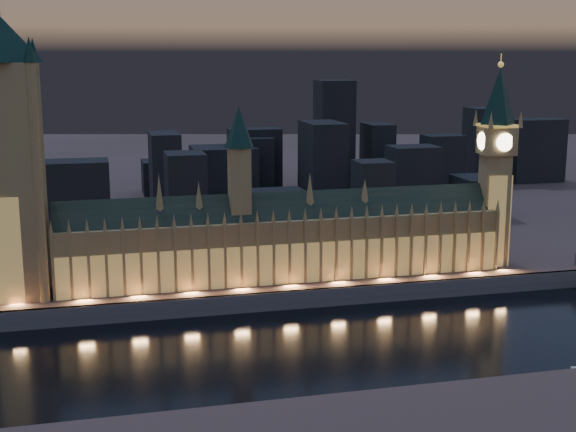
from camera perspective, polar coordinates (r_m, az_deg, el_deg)
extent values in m
plane|color=black|center=(309.80, 1.56, -8.95)|extent=(2000.00, 2000.00, 0.00)
cube|color=#42372C|center=(810.09, -8.28, 4.04)|extent=(2000.00, 960.00, 8.00)
cube|color=#434B53|center=(346.01, -0.25, -6.02)|extent=(2000.00, 2.50, 8.00)
cube|color=#9A6E4A|center=(361.89, -0.29, -2.27)|extent=(200.13, 21.31, 28.00)
cube|color=tan|center=(353.49, 0.10, -3.44)|extent=(200.00, 0.50, 18.00)
cube|color=black|center=(358.20, -0.29, 0.37)|extent=(200.10, 17.57, 16.26)
cube|color=#9A6E4A|center=(351.80, -3.47, 2.30)|extent=(9.00, 9.00, 32.00)
cone|color=#0F2B28|center=(348.65, -3.52, 6.36)|extent=(13.00, 13.00, 18.00)
cube|color=#9A6E4A|center=(342.54, -16.37, -3.55)|extent=(1.20, 1.20, 28.00)
cone|color=#9A6E4A|center=(339.23, -16.53, -0.75)|extent=(2.00, 2.00, 6.00)
cube|color=#9A6E4A|center=(342.25, -15.18, -3.49)|extent=(1.20, 1.20, 28.00)
cone|color=#9A6E4A|center=(338.93, -15.33, -0.69)|extent=(2.00, 2.00, 6.00)
cube|color=#9A6E4A|center=(342.11, -13.98, -3.44)|extent=(1.20, 1.20, 28.00)
cone|color=#9A6E4A|center=(338.79, -14.12, -0.63)|extent=(2.00, 2.00, 6.00)
cube|color=#9A6E4A|center=(342.12, -12.78, -3.38)|extent=(1.20, 1.20, 28.00)
cone|color=#9A6E4A|center=(338.80, -12.91, -0.57)|extent=(2.00, 2.00, 6.00)
cube|color=#9A6E4A|center=(342.27, -11.59, -3.32)|extent=(1.20, 1.20, 28.00)
cone|color=#9A6E4A|center=(338.96, -11.71, -0.52)|extent=(2.00, 2.00, 6.00)
cube|color=#9A6E4A|center=(342.58, -10.39, -3.26)|extent=(1.20, 1.20, 28.00)
cone|color=#9A6E4A|center=(339.26, -10.50, -0.46)|extent=(2.00, 2.00, 6.00)
cube|color=#9A6E4A|center=(343.03, -9.20, -3.20)|extent=(1.20, 1.20, 28.00)
cone|color=#9A6E4A|center=(339.72, -9.30, -0.40)|extent=(2.00, 2.00, 6.00)
cube|color=#9A6E4A|center=(343.63, -8.01, -3.13)|extent=(1.20, 1.20, 28.00)
cone|color=#9A6E4A|center=(340.33, -8.10, -0.34)|extent=(2.00, 2.00, 6.00)
cube|color=#9A6E4A|center=(344.38, -6.83, -3.07)|extent=(1.20, 1.20, 28.00)
cone|color=#9A6E4A|center=(341.09, -6.91, -0.28)|extent=(2.00, 2.00, 6.00)
cube|color=#9A6E4A|center=(345.28, -5.65, -3.01)|extent=(1.20, 1.20, 28.00)
cone|color=#9A6E4A|center=(341.99, -5.72, -0.22)|extent=(2.00, 2.00, 6.00)
cube|color=#9A6E4A|center=(346.32, -4.48, -2.94)|extent=(1.20, 1.20, 28.00)
cone|color=#9A6E4A|center=(343.04, -4.54, -0.17)|extent=(2.00, 2.00, 6.00)
cube|color=#9A6E4A|center=(347.50, -3.32, -2.87)|extent=(1.20, 1.20, 28.00)
cone|color=#9A6E4A|center=(344.23, -3.37, -0.11)|extent=(2.00, 2.00, 6.00)
cube|color=#9A6E4A|center=(348.83, -2.16, -2.81)|extent=(1.20, 1.20, 28.00)
cone|color=#9A6E4A|center=(345.57, -2.21, -0.05)|extent=(2.00, 2.00, 6.00)
cube|color=#9A6E4A|center=(350.29, -1.02, -2.74)|extent=(1.20, 1.20, 28.00)
cone|color=#9A6E4A|center=(347.05, -1.05, 0.01)|extent=(2.00, 2.00, 6.00)
cube|color=#9A6E4A|center=(351.90, 0.12, -2.67)|extent=(1.20, 1.20, 28.00)
cone|color=#9A6E4A|center=(348.67, 0.09, 0.06)|extent=(2.00, 2.00, 6.00)
cube|color=#9A6E4A|center=(353.64, 1.24, -2.60)|extent=(1.20, 1.20, 28.00)
cone|color=#9A6E4A|center=(350.43, 1.23, 0.12)|extent=(2.00, 2.00, 6.00)
cube|color=#9A6E4A|center=(355.52, 2.35, -2.53)|extent=(1.20, 1.20, 28.00)
cone|color=#9A6E4A|center=(352.33, 2.35, 0.17)|extent=(2.00, 2.00, 6.00)
cube|color=#9A6E4A|center=(357.53, 3.45, -2.46)|extent=(1.20, 1.20, 28.00)
cone|color=#9A6E4A|center=(354.36, 3.46, 0.23)|extent=(2.00, 2.00, 6.00)
cube|color=#9A6E4A|center=(359.67, 4.54, -2.39)|extent=(1.20, 1.20, 28.00)
cone|color=#9A6E4A|center=(356.52, 4.55, 0.28)|extent=(2.00, 2.00, 6.00)
cube|color=#9A6E4A|center=(361.94, 5.61, -2.32)|extent=(1.20, 1.20, 28.00)
cone|color=#9A6E4A|center=(358.81, 5.64, 0.34)|extent=(2.00, 2.00, 6.00)
cube|color=#9A6E4A|center=(364.34, 6.67, -2.25)|extent=(1.20, 1.20, 28.00)
cone|color=#9A6E4A|center=(361.22, 6.70, 0.39)|extent=(2.00, 2.00, 6.00)
cube|color=#9A6E4A|center=(366.85, 7.72, -2.18)|extent=(1.20, 1.20, 28.00)
cone|color=#9A6E4A|center=(363.76, 7.76, 0.44)|extent=(2.00, 2.00, 6.00)
cube|color=#9A6E4A|center=(369.49, 8.75, -2.11)|extent=(1.20, 1.20, 28.00)
cone|color=#9A6E4A|center=(366.42, 8.80, 0.49)|extent=(2.00, 2.00, 6.00)
cube|color=#9A6E4A|center=(372.25, 9.77, -2.05)|extent=(1.20, 1.20, 28.00)
cone|color=#9A6E4A|center=(369.20, 9.82, 0.54)|extent=(2.00, 2.00, 6.00)
cube|color=#9A6E4A|center=(375.13, 10.77, -1.98)|extent=(1.20, 1.20, 28.00)
cone|color=#9A6E4A|center=(372.10, 10.83, 0.59)|extent=(2.00, 2.00, 6.00)
cube|color=#9A6E4A|center=(378.11, 11.75, -1.91)|extent=(1.20, 1.20, 28.00)
cone|color=#9A6E4A|center=(375.11, 11.82, 0.64)|extent=(2.00, 2.00, 6.00)
cube|color=#9A6E4A|center=(381.21, 12.72, -1.84)|extent=(1.20, 1.20, 28.00)
cone|color=#9A6E4A|center=(378.24, 12.80, 0.68)|extent=(2.00, 2.00, 6.00)
cube|color=#9A6E4A|center=(384.42, 13.68, -1.78)|extent=(1.20, 1.20, 28.00)
cone|color=#9A6E4A|center=(381.47, 13.76, 0.73)|extent=(2.00, 2.00, 6.00)
cube|color=#9A6E4A|center=(387.73, 14.62, -1.71)|extent=(1.20, 1.20, 28.00)
cone|color=#9A6E4A|center=(384.80, 14.70, 0.77)|extent=(2.00, 2.00, 6.00)
cone|color=#9A6E4A|center=(347.80, -9.14, 1.56)|extent=(4.40, 4.40, 18.00)
cone|color=#9A6E4A|center=(349.90, -6.36, 1.37)|extent=(4.40, 4.40, 14.00)
cone|color=#9A6E4A|center=(359.52, 1.57, 1.87)|extent=(4.40, 4.40, 16.00)
cone|color=#9A6E4A|center=(367.55, 5.48, 1.72)|extent=(4.40, 4.40, 12.00)
cube|color=#9A6E4A|center=(347.04, -19.07, 2.27)|extent=(24.36, 24.36, 96.63)
cube|color=tan|center=(341.11, -18.94, -2.38)|extent=(22.00, 0.50, 44.00)
cone|color=#0F2B28|center=(343.11, -19.72, 11.76)|extent=(31.68, 31.68, 18.00)
cylinder|color=#9A6E4A|center=(335.34, -17.36, 2.08)|extent=(4.40, 4.40, 96.63)
cone|color=#0F2B28|center=(331.23, -17.93, 11.21)|extent=(5.20, 5.20, 10.00)
cylinder|color=#9A6E4A|center=(357.04, -17.17, 2.64)|extent=(4.40, 4.40, 96.63)
cone|color=#0F2B28|center=(353.19, -17.69, 11.21)|extent=(5.20, 5.20, 10.00)
cube|color=#9A6E4A|center=(395.71, 14.39, 0.44)|extent=(13.41, 13.41, 53.31)
cube|color=tan|center=(391.29, 14.78, -0.40)|extent=(12.00, 0.50, 44.00)
cube|color=#9A6E4A|center=(390.88, 14.63, 5.21)|extent=(15.00, 15.00, 12.98)
cube|color=#F2C64C|center=(390.20, 14.68, 6.25)|extent=(15.75, 15.75, 1.20)
cone|color=#0F2B28|center=(389.26, 14.79, 8.24)|extent=(18.00, 18.00, 26.00)
sphere|color=#F2C64C|center=(388.78, 14.90, 10.37)|extent=(2.80, 2.80, 2.80)
cylinder|color=#F2C64C|center=(388.75, 14.92, 10.74)|extent=(0.40, 0.40, 5.00)
cylinder|color=#FFF2BF|center=(384.12, 15.18, 5.08)|extent=(8.40, 0.50, 8.40)
cylinder|color=#FFF2BF|center=(397.67, 14.10, 5.34)|extent=(8.40, 0.50, 8.40)
cylinder|color=#FFF2BF|center=(387.26, 13.62, 5.21)|extent=(0.50, 8.40, 8.40)
cylinder|color=#FFF2BF|center=(394.62, 15.62, 5.22)|extent=(0.50, 8.40, 8.40)
cone|color=#9A6E4A|center=(379.79, 14.25, 6.65)|extent=(2.60, 2.60, 8.00)
cone|color=#9A6E4A|center=(393.05, 13.22, 6.85)|extent=(2.60, 2.60, 8.00)
cone|color=#9A6E4A|center=(387.06, 16.22, 6.63)|extent=(2.60, 2.60, 8.00)
cone|color=#9A6E4A|center=(400.07, 15.15, 6.84)|extent=(2.60, 2.60, 8.00)
cube|color=black|center=(433.15, 0.77, -0.25)|extent=(19.03, 19.80, 23.62)
cube|color=black|center=(662.50, 17.14, 4.49)|extent=(42.59, 22.95, 49.33)
cube|color=black|center=(455.67, 6.01, 1.38)|extent=(19.65, 20.18, 40.79)
cube|color=black|center=(584.29, -2.22, 3.68)|extent=(19.44, 30.73, 40.68)
cube|color=black|center=(589.95, -2.39, 4.01)|extent=(37.76, 19.44, 45.98)
cube|color=black|center=(536.62, -8.73, 3.28)|extent=(18.99, 34.57, 48.74)
cube|color=black|center=(446.11, -7.28, 1.51)|extent=(21.11, 25.14, 46.64)
cube|color=black|center=(455.29, -14.95, 1.16)|extent=(38.19, 23.57, 42.65)
cube|color=black|center=(614.32, 8.30, 3.09)|extent=(43.78, 39.06, 22.43)
cube|color=black|center=(604.45, -19.73, 3.06)|extent=(19.72, 40.72, 36.28)
cube|color=black|center=(572.73, -4.60, 3.20)|extent=(44.53, 36.65, 34.96)
cube|color=black|center=(588.73, -8.34, 2.80)|extent=(40.45, 27.15, 23.99)
cube|color=black|center=(552.21, 2.47, 3.91)|extent=(24.63, 41.01, 53.92)
cube|color=black|center=(474.22, -1.22, 0.50)|extent=(44.15, 42.43, 19.00)
cube|color=black|center=(514.84, 8.85, 2.58)|extent=(30.39, 22.61, 42.58)
cube|color=black|center=(599.38, 10.90, 3.71)|extent=(28.33, 19.81, 41.38)
cube|color=black|center=(514.44, 13.30, 1.38)|extent=(24.83, 31.49, 24.55)
cube|color=black|center=(624.32, 6.37, 4.41)|extent=(19.19, 29.53, 46.79)
cube|color=black|center=(609.59, 3.29, 5.86)|extent=(26.00, 26.00, 80.03)
cube|color=black|center=(658.17, 13.74, 4.99)|extent=(26.00, 26.00, 57.65)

